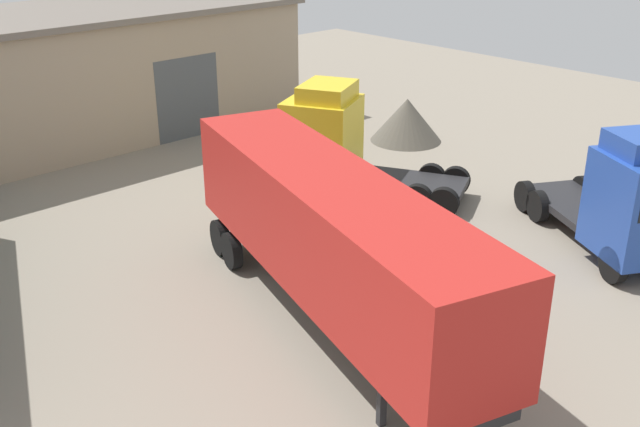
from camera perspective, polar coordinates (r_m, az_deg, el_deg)
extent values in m
plane|color=gray|center=(21.06, 0.23, -5.51)|extent=(60.00, 60.00, 0.00)
cube|color=tan|center=(34.38, -20.80, 9.22)|extent=(23.26, 7.37, 5.27)
cube|color=#70665B|center=(33.88, -21.48, 13.73)|extent=(23.76, 7.87, 0.25)
cube|color=#4C5156|center=(33.73, -10.05, 8.66)|extent=(3.20, 0.08, 3.60)
cube|color=yellow|center=(27.21, 0.16, 5.80)|extent=(3.31, 3.27, 2.87)
cube|color=yellow|center=(26.67, 0.57, 9.26)|extent=(2.63, 2.44, 0.60)
cube|color=black|center=(27.44, -2.16, 7.19)|extent=(1.91, 1.02, 1.03)
cube|color=#232326|center=(26.78, 6.68, 2.36)|extent=(3.61, 4.53, 0.24)
cylinder|color=#B2B2B7|center=(26.07, 4.86, 1.44)|extent=(0.99, 1.23, 0.56)
cylinder|color=black|center=(26.91, -1.84, 2.35)|extent=(0.73, 1.06, 1.03)
cylinder|color=black|center=(28.84, -0.23, 3.83)|extent=(0.73, 1.06, 1.03)
cylinder|color=black|center=(25.70, 7.45, 1.11)|extent=(0.73, 1.06, 1.03)
cylinder|color=black|center=(27.71, 8.48, 2.73)|extent=(0.73, 1.06, 1.03)
cylinder|color=black|center=(25.54, 9.41, 0.84)|extent=(0.73, 1.06, 1.03)
cylinder|color=black|center=(27.56, 10.31, 2.49)|extent=(0.73, 1.06, 1.03)
cube|color=red|center=(17.90, 0.92, -1.27)|extent=(5.89, 12.22, 2.72)
cube|color=#232326|center=(18.57, 0.89, -5.43)|extent=(5.17, 12.00, 0.24)
cube|color=#232326|center=(16.57, 9.60, -12.51)|extent=(0.20, 0.20, 1.11)
cube|color=#232326|center=(15.83, 4.73, -14.16)|extent=(0.20, 0.20, 1.11)
cylinder|color=black|center=(22.68, -1.51, -1.74)|extent=(0.61, 1.14, 1.10)
cylinder|color=black|center=(21.94, -6.73, -2.81)|extent=(0.61, 1.14, 1.10)
cylinder|color=black|center=(23.51, -2.54, -0.81)|extent=(0.61, 1.14, 1.10)
cylinder|color=black|center=(22.80, -7.60, -1.81)|extent=(0.61, 1.14, 1.10)
cube|color=#232326|center=(25.95, 19.02, 0.51)|extent=(3.71, 4.42, 0.24)
cylinder|color=#B2B2B7|center=(26.09, 21.51, -0.14)|extent=(1.04, 1.23, 0.56)
cylinder|color=black|center=(22.58, 21.47, -3.65)|extent=(0.79, 1.07, 1.06)
cylinder|color=black|center=(27.01, 20.36, 0.94)|extent=(0.79, 1.07, 1.06)
cylinder|color=black|center=(25.90, 16.27, 0.54)|extent=(0.79, 1.07, 1.06)
cylinder|color=black|center=(27.71, 19.38, 1.64)|extent=(0.79, 1.07, 1.06)
cylinder|color=black|center=(26.62, 15.36, 1.28)|extent=(0.79, 1.07, 1.06)
cone|color=#565147|center=(33.21, 6.62, 7.10)|extent=(3.13, 3.13, 1.89)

